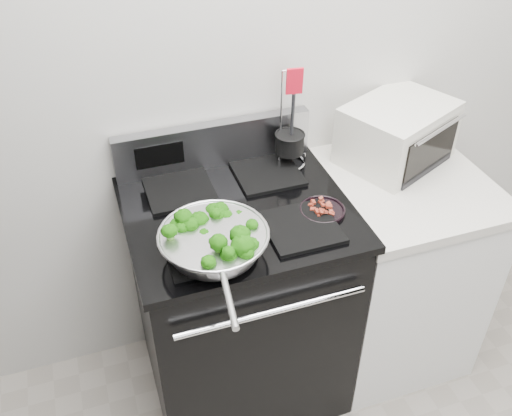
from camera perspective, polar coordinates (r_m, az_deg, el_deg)
name	(u,v)px	position (r m, az deg, el deg)	size (l,w,h in m)	color
back_wall	(286,53)	(2.17, 3.04, 15.20)	(4.00, 0.02, 2.70)	beige
gas_range	(240,300)	(2.32, -1.62, -9.15)	(0.79, 0.69, 1.13)	black
counter	(391,267)	(2.55, 13.31, -5.76)	(0.62, 0.68, 0.92)	white
skillet	(214,241)	(1.79, -4.23, -3.36)	(0.35, 0.56, 0.08)	silver
broccoli_pile	(214,236)	(1.78, -4.27, -2.83)	(0.28, 0.28, 0.10)	#0A3204
bacon_plate	(322,208)	(1.99, 6.66, 0.01)	(0.16, 0.16, 0.04)	black
utensil_holder	(289,148)	(2.20, 3.36, 6.00)	(0.13, 0.13, 0.40)	silver
toaster_oven	(397,133)	(2.33, 13.93, 7.30)	(0.51, 0.46, 0.24)	silver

